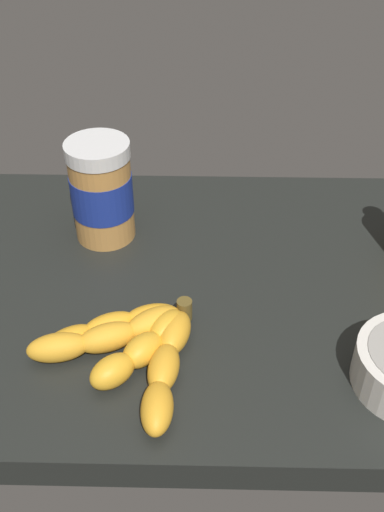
# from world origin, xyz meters

# --- Properties ---
(ground_plane) EXTENTS (0.86, 0.57, 0.05)m
(ground_plane) POSITION_xyz_m (0.00, 0.00, -0.02)
(ground_plane) COLOR black
(banana_bunch) EXTENTS (0.21, 0.20, 0.04)m
(banana_bunch) POSITION_xyz_m (-0.08, -0.13, 0.02)
(banana_bunch) COLOR gold
(banana_bunch) RESTS_ON ground_plane
(peanut_butter_jar) EXTENTS (0.09, 0.09, 0.16)m
(peanut_butter_jar) POSITION_xyz_m (-0.14, 0.11, 0.08)
(peanut_butter_jar) COLOR #BF8442
(peanut_butter_jar) RESTS_ON ground_plane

